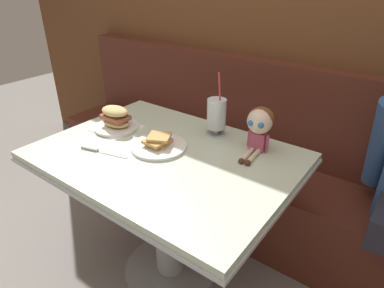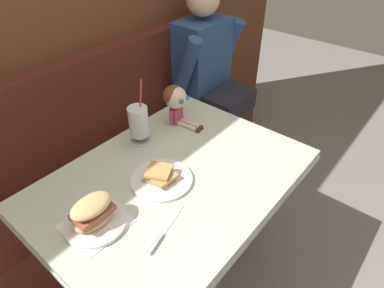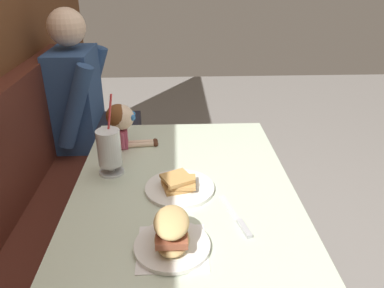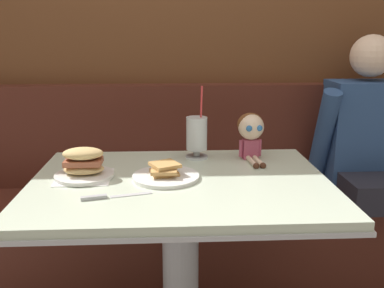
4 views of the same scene
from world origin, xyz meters
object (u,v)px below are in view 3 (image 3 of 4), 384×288
object	(u,v)px
milkshake_glass	(109,150)
seated_doll	(121,120)
butter_knife	(240,222)
diner_patron	(83,98)
toast_plate	(179,186)
sandwich_plate	(172,235)

from	to	relation	value
milkshake_glass	seated_doll	xyz separation A→B (m)	(0.23, -0.02, 0.03)
butter_knife	diner_patron	distance (m)	1.44
toast_plate	sandwich_plate	size ratio (longest dim) A/B	1.14
milkshake_glass	sandwich_plate	xyz separation A→B (m)	(-0.44, -0.24, -0.05)
milkshake_glass	sandwich_plate	world-z (taller)	milkshake_glass
toast_plate	diner_patron	distance (m)	1.17
toast_plate	milkshake_glass	bearing A→B (deg)	63.02
toast_plate	diner_patron	bearing A→B (deg)	28.81
sandwich_plate	seated_doll	world-z (taller)	seated_doll
toast_plate	butter_knife	world-z (taller)	toast_plate
toast_plate	seated_doll	bearing A→B (deg)	33.81
toast_plate	seated_doll	size ratio (longest dim) A/B	1.12
sandwich_plate	butter_knife	xyz separation A→B (m)	(0.10, -0.21, -0.04)
sandwich_plate	diner_patron	size ratio (longest dim) A/B	0.27
toast_plate	seated_doll	xyz separation A→B (m)	(0.36, 0.24, 0.11)
butter_knife	diner_patron	bearing A→B (deg)	31.51
sandwich_plate	seated_doll	size ratio (longest dim) A/B	0.99
sandwich_plate	butter_knife	size ratio (longest dim) A/B	0.95
toast_plate	sandwich_plate	world-z (taller)	sandwich_plate
butter_knife	seated_doll	world-z (taller)	seated_doll
toast_plate	diner_patron	size ratio (longest dim) A/B	0.31
butter_knife	seated_doll	size ratio (longest dim) A/B	1.04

